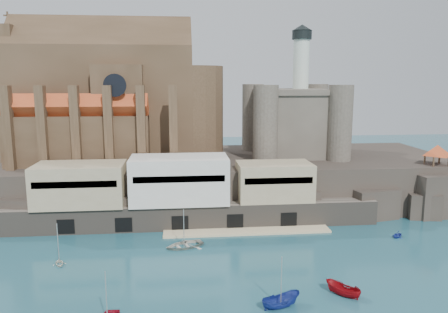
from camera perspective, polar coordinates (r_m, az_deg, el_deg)
ground at (r=63.13m, az=3.75°, el=-15.39°), size 300.00×300.00×0.00m
promontory at (r=98.58m, az=-0.09°, el=-2.97°), size 100.00×36.00×10.00m
quay at (r=82.03m, az=-5.95°, el=-4.87°), size 70.00×12.00×13.05m
church at (r=99.26m, az=-14.23°, el=6.86°), size 47.00×25.93×30.51m
castle_keep at (r=101.03m, az=9.06°, el=4.92°), size 21.20×21.20×29.30m
rock_outcrop at (r=99.67m, az=25.75°, el=-4.37°), size 14.50×10.50×8.70m
pavilion at (r=98.16m, az=26.09°, el=0.59°), size 6.40×6.40×5.40m
boat_2 at (r=56.11m, az=7.41°, el=-18.90°), size 2.53×2.50×5.19m
boat_4 at (r=70.85m, az=-20.68°, el=-13.11°), size 2.67×2.09×2.71m
boat_5 at (r=60.21m, az=15.22°, el=-17.06°), size 2.59×2.59×4.81m
boat_6 at (r=73.32m, az=-5.23°, el=-11.69°), size 2.95×4.74×6.41m
boat_7 at (r=83.04m, az=21.70°, el=-9.74°), size 2.56×2.76×2.74m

